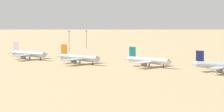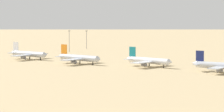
{
  "view_description": "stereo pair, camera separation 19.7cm",
  "coord_description": "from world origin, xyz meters",
  "px_view_note": "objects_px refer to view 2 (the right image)",
  "views": [
    {
      "loc": [
        175.17,
        -272.5,
        32.4
      ],
      "look_at": [
        2.23,
        1.19,
        6.0
      ],
      "focal_mm": 86.9,
      "sensor_mm": 36.0,
      "label": 1
    },
    {
      "loc": [
        175.34,
        -272.39,
        32.4
      ],
      "look_at": [
        2.23,
        1.19,
        6.0
      ],
      "focal_mm": 86.9,
      "sensor_mm": 36.0,
      "label": 2
    }
  ],
  "objects_px": {
    "parked_jet_white_2": "(28,54)",
    "parked_jet_navy_5": "(221,66)",
    "light_pole_west": "(69,40)",
    "parked_jet_orange_3": "(79,58)",
    "parked_jet_teal_4": "(148,61)",
    "light_pole_mid": "(87,38)"
  },
  "relations": [
    {
      "from": "parked_jet_navy_5",
      "to": "parked_jet_teal_4",
      "type": "bearing_deg",
      "value": 173.94
    },
    {
      "from": "parked_jet_navy_5",
      "to": "parked_jet_orange_3",
      "type": "bearing_deg",
      "value": -177.95
    },
    {
      "from": "parked_jet_orange_3",
      "to": "parked_jet_navy_5",
      "type": "relative_size",
      "value": 1.05
    },
    {
      "from": "parked_jet_white_2",
      "to": "parked_jet_orange_3",
      "type": "distance_m",
      "value": 48.6
    },
    {
      "from": "light_pole_west",
      "to": "parked_jet_white_2",
      "type": "bearing_deg",
      "value": -75.58
    },
    {
      "from": "parked_jet_teal_4",
      "to": "light_pole_mid",
      "type": "xyz_separation_m",
      "value": [
        -121.48,
        109.96,
        5.45
      ]
    },
    {
      "from": "parked_jet_white_2",
      "to": "parked_jet_orange_3",
      "type": "bearing_deg",
      "value": -4.43
    },
    {
      "from": "light_pole_mid",
      "to": "parked_jet_white_2",
      "type": "bearing_deg",
      "value": -75.5
    },
    {
      "from": "parked_jet_orange_3",
      "to": "light_pole_mid",
      "type": "xyz_separation_m",
      "value": [
        -76.37,
        117.64,
        5.32
      ]
    },
    {
      "from": "parked_jet_teal_4",
      "to": "parked_jet_orange_3",
      "type": "bearing_deg",
      "value": -160.81
    },
    {
      "from": "parked_jet_white_2",
      "to": "light_pole_west",
      "type": "distance_m",
      "value": 73.27
    },
    {
      "from": "parked_jet_teal_4",
      "to": "light_pole_mid",
      "type": "bearing_deg",
      "value": 147.38
    },
    {
      "from": "parked_jet_white_2",
      "to": "parked_jet_teal_4",
      "type": "relative_size",
      "value": 1.02
    },
    {
      "from": "parked_jet_white_2",
      "to": "parked_jet_teal_4",
      "type": "height_order",
      "value": "parked_jet_white_2"
    },
    {
      "from": "parked_jet_orange_3",
      "to": "parked_jet_teal_4",
      "type": "height_order",
      "value": "parked_jet_orange_3"
    },
    {
      "from": "parked_jet_white_2",
      "to": "parked_jet_navy_5",
      "type": "height_order",
      "value": "parked_jet_white_2"
    },
    {
      "from": "parked_jet_white_2",
      "to": "light_pole_west",
      "type": "relative_size",
      "value": 2.02
    },
    {
      "from": "parked_jet_white_2",
      "to": "light_pole_west",
      "type": "bearing_deg",
      "value": 109.24
    },
    {
      "from": "light_pole_west",
      "to": "parked_jet_navy_5",
      "type": "bearing_deg",
      "value": -25.79
    },
    {
      "from": "parked_jet_white_2",
      "to": "parked_jet_orange_3",
      "type": "height_order",
      "value": "parked_jet_orange_3"
    },
    {
      "from": "parked_jet_white_2",
      "to": "light_pole_mid",
      "type": "distance_m",
      "value": 113.57
    },
    {
      "from": "parked_jet_white_2",
      "to": "light_pole_west",
      "type": "height_order",
      "value": "light_pole_west"
    }
  ]
}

